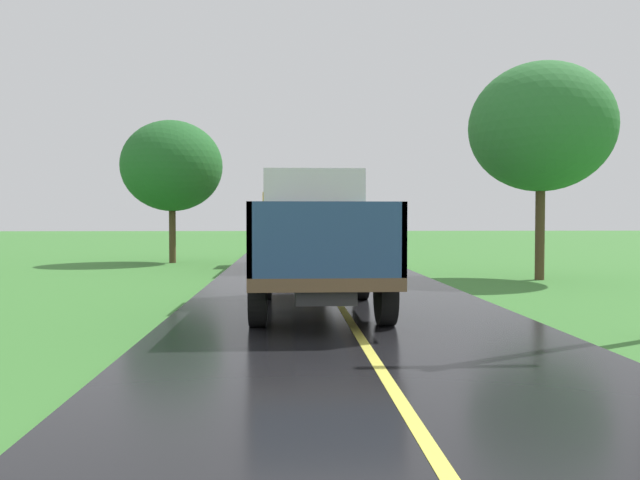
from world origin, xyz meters
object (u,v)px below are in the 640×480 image
object	(u,v)px
banana_truck_near	(316,237)
roadside_tree_mid_right	(541,127)
banana_truck_far	(290,229)
roadside_tree_near_left	(172,166)

from	to	relation	value
banana_truck_near	roadside_tree_mid_right	distance (m)	9.61
banana_truck_near	banana_truck_far	distance (m)	10.96
roadside_tree_near_left	roadside_tree_mid_right	world-z (taller)	roadside_tree_mid_right
roadside_tree_mid_right	roadside_tree_near_left	bearing A→B (deg)	147.09
roadside_tree_near_left	roadside_tree_mid_right	size ratio (longest dim) A/B	0.92
banana_truck_near	banana_truck_far	bearing A→B (deg)	92.37
banana_truck_far	roadside_tree_mid_right	bearing A→B (deg)	-34.86
banana_truck_far	roadside_tree_mid_right	distance (m)	9.69
banana_truck_near	roadside_tree_mid_right	bearing A→B (deg)	38.89
banana_truck_near	roadside_tree_near_left	xyz separation A→B (m)	(-5.41, 13.78, 2.61)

